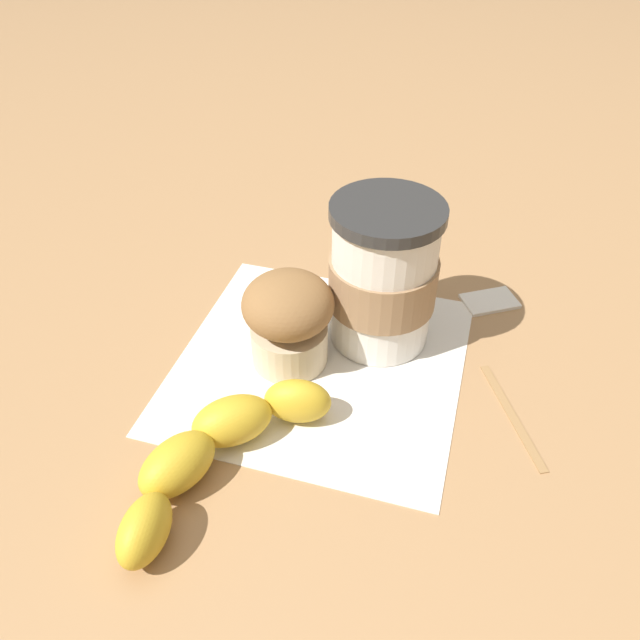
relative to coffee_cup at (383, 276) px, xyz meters
The scene contains 7 objects.
ground_plane 0.09m from the coffee_cup, 25.71° to the right, with size 3.00×3.00×0.00m, color #A87C51.
paper_napkin 0.09m from the coffee_cup, 25.71° to the right, with size 0.24×0.24×0.00m, color white.
coffee_cup is the anchor object (origin of this frame).
muffin 0.09m from the coffee_cup, 38.57° to the right, with size 0.07×0.07×0.08m.
banana 0.20m from the coffee_cup, 12.21° to the right, with size 0.19×0.10×0.04m.
sugar_packet 0.13m from the coffee_cup, 142.13° to the left, with size 0.05×0.03×0.01m, color white.
wooden_stirrer 0.15m from the coffee_cup, 75.03° to the left, with size 0.11×0.01×0.00m, color #9E7547.
Camera 1 is at (0.33, 0.19, 0.37)m, focal length 35.00 mm.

